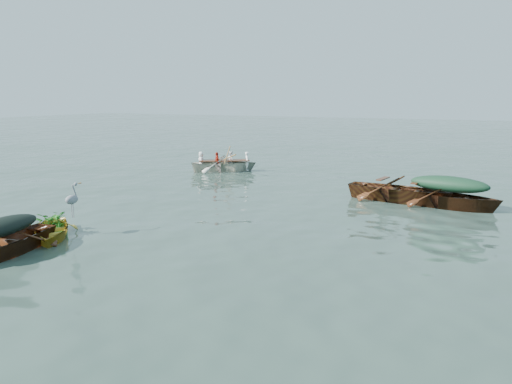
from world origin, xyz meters
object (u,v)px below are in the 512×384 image
Objects in this scene: open_wooden_boat at (399,202)px; rowed_boat at (224,172)px; dark_covered_boat at (3,255)px; heron at (72,205)px; green_tarp_boat at (447,208)px; yellow_dinghy at (52,238)px.

open_wooden_boat is 1.14× the size of rowed_boat.
heron is at bearing 74.68° from dark_covered_boat.
rowed_boat is 4.75× the size of heron.
green_tarp_boat is 1.04× the size of rowed_boat.
open_wooden_boat is at bearing 90.00° from green_tarp_boat.
heron is (-6.81, -8.14, 0.83)m from open_wooden_boat.
yellow_dinghy is at bearing 155.15° from rowed_boat.
dark_covered_boat is 13.57m from rowed_boat.
rowed_boat reaches higher than yellow_dinghy.
rowed_boat is (-1.71, 11.91, 0.00)m from yellow_dinghy.
green_tarp_boat is 1.64m from open_wooden_boat.
rowed_boat is at bearing 89.02° from dark_covered_boat.
green_tarp_boat is 11.11m from rowed_boat.
green_tarp_boat reaches higher than dark_covered_boat.
dark_covered_boat reaches higher than yellow_dinghy.
open_wooden_boat reaches higher than yellow_dinghy.
open_wooden_boat reaches higher than green_tarp_boat.
dark_covered_boat is at bearing 154.87° from rowed_boat.
yellow_dinghy is 0.73× the size of dark_covered_boat.
green_tarp_boat is 0.92× the size of open_wooden_boat.
rowed_boat is (-1.87, 13.44, 0.00)m from dark_covered_boat.
heron is (2.08, -11.50, 0.83)m from rowed_boat.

